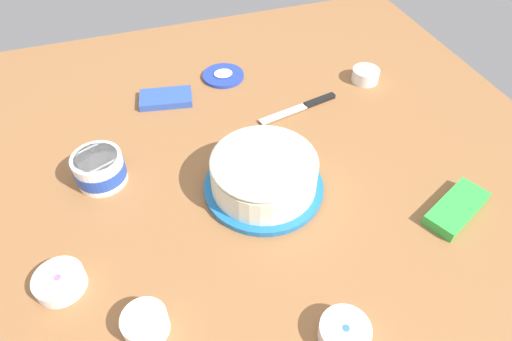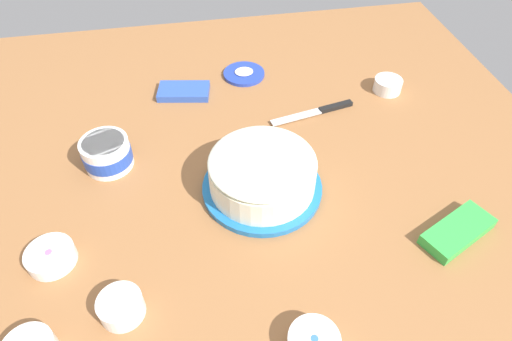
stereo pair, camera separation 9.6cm
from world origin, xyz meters
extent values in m
plane|color=#936038|center=(0.00, 0.00, 0.00)|extent=(1.54, 1.54, 0.00)
cylinder|color=#1E6BB2|center=(-0.01, 0.04, 0.01)|extent=(0.26, 0.26, 0.01)
cylinder|color=#DBB77A|center=(-0.01, 0.04, 0.04)|extent=(0.21, 0.21, 0.05)
cylinder|color=white|center=(-0.01, 0.04, 0.05)|extent=(0.23, 0.23, 0.06)
ellipsoid|color=white|center=(-0.01, 0.04, 0.09)|extent=(0.23, 0.23, 0.04)
cylinder|color=white|center=(0.32, -0.10, 0.04)|extent=(0.11, 0.11, 0.07)
cylinder|color=#2347B2|center=(0.32, -0.10, 0.03)|extent=(0.11, 0.11, 0.03)
cylinder|color=white|center=(0.32, -0.10, 0.07)|extent=(0.09, 0.09, 0.01)
cylinder|color=#233DAD|center=(-0.05, -0.41, 0.01)|extent=(0.12, 0.12, 0.01)
ellipsoid|color=white|center=(-0.05, -0.41, 0.01)|extent=(0.05, 0.05, 0.01)
cube|color=silver|center=(-0.15, -0.19, 0.01)|extent=(0.14, 0.05, 0.00)
cube|color=black|center=(-0.26, -0.21, 0.01)|extent=(0.10, 0.04, 0.01)
cylinder|color=white|center=(-0.03, 0.40, 0.02)|extent=(0.09, 0.09, 0.04)
cylinder|color=blue|center=(-0.03, 0.40, 0.02)|extent=(0.07, 0.07, 0.01)
ellipsoid|color=blue|center=(-0.03, 0.40, 0.03)|extent=(0.06, 0.06, 0.02)
cylinder|color=white|center=(0.42, 0.15, 0.02)|extent=(0.09, 0.09, 0.03)
cylinder|color=pink|center=(0.42, 0.15, 0.01)|extent=(0.08, 0.08, 0.01)
ellipsoid|color=pink|center=(0.42, 0.15, 0.02)|extent=(0.06, 0.06, 0.02)
cylinder|color=white|center=(-0.43, -0.26, 0.02)|extent=(0.08, 0.08, 0.04)
cylinder|color=orange|center=(-0.43, -0.26, 0.02)|extent=(0.06, 0.06, 0.01)
ellipsoid|color=orange|center=(-0.43, -0.26, 0.02)|extent=(0.05, 0.05, 0.02)
cylinder|color=white|center=(0.28, 0.28, 0.02)|extent=(0.08, 0.08, 0.04)
cylinder|color=#B251C6|center=(0.28, 0.28, 0.02)|extent=(0.07, 0.07, 0.01)
ellipsoid|color=#B251C6|center=(0.28, 0.28, 0.03)|extent=(0.06, 0.06, 0.02)
cube|color=green|center=(-0.38, 0.23, 0.01)|extent=(0.17, 0.13, 0.02)
cube|color=#2D51B2|center=(0.13, -0.35, 0.01)|extent=(0.15, 0.10, 0.02)
camera|label=1|loc=(0.21, 0.65, 0.73)|focal=30.67mm
camera|label=2|loc=(0.12, 0.68, 0.73)|focal=30.67mm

